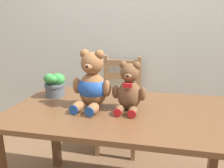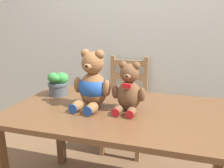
{
  "view_description": "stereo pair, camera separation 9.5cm",
  "coord_description": "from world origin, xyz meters",
  "px_view_note": "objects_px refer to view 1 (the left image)",
  "views": [
    {
      "loc": [
        0.19,
        -0.85,
        1.24
      ],
      "look_at": [
        -0.07,
        0.4,
        0.88
      ],
      "focal_mm": 35.0,
      "sensor_mm": 36.0,
      "label": 1
    },
    {
      "loc": [
        0.28,
        -0.83,
        1.24
      ],
      "look_at": [
        -0.07,
        0.4,
        0.88
      ],
      "focal_mm": 35.0,
      "sensor_mm": 36.0,
      "label": 2
    }
  ],
  "objects_px": {
    "wooden_chair_behind": "(120,104)",
    "teddy_bear_left": "(92,85)",
    "teddy_bear_right": "(129,90)",
    "potted_plant": "(55,84)"
  },
  "relations": [
    {
      "from": "wooden_chair_behind",
      "to": "teddy_bear_left",
      "type": "height_order",
      "value": "teddy_bear_left"
    },
    {
      "from": "wooden_chair_behind",
      "to": "teddy_bear_right",
      "type": "distance_m",
      "value": 0.92
    },
    {
      "from": "wooden_chair_behind",
      "to": "teddy_bear_left",
      "type": "xyz_separation_m",
      "value": [
        -0.04,
        -0.8,
        0.42
      ]
    },
    {
      "from": "wooden_chair_behind",
      "to": "potted_plant",
      "type": "xyz_separation_m",
      "value": [
        -0.37,
        -0.65,
        0.36
      ]
    },
    {
      "from": "wooden_chair_behind",
      "to": "potted_plant",
      "type": "distance_m",
      "value": 0.83
    },
    {
      "from": "wooden_chair_behind",
      "to": "teddy_bear_left",
      "type": "distance_m",
      "value": 0.91
    },
    {
      "from": "potted_plant",
      "to": "teddy_bear_left",
      "type": "bearing_deg",
      "value": -25.49
    },
    {
      "from": "teddy_bear_left",
      "to": "potted_plant",
      "type": "height_order",
      "value": "teddy_bear_left"
    },
    {
      "from": "wooden_chair_behind",
      "to": "teddy_bear_left",
      "type": "relative_size",
      "value": 2.55
    },
    {
      "from": "teddy_bear_right",
      "to": "potted_plant",
      "type": "height_order",
      "value": "teddy_bear_right"
    }
  ]
}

